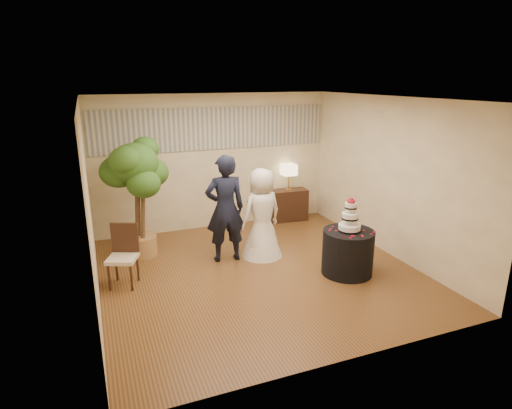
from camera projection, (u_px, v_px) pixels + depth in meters
name	position (u px, v px, depth m)	size (l,w,h in m)	color
floor	(259.00, 272.00, 7.09)	(5.00, 5.00, 0.00)	brown
ceiling	(260.00, 99.00, 6.29)	(5.00, 5.00, 0.00)	white
wall_back	(215.00, 162.00, 8.92)	(5.00, 0.06, 2.80)	beige
wall_front	(349.00, 247.00, 4.46)	(5.00, 0.06, 2.80)	beige
wall_left	(89.00, 208.00, 5.81)	(0.06, 5.00, 2.80)	beige
wall_right	(390.00, 177.00, 7.57)	(0.06, 5.00, 2.80)	beige
mural_border	(214.00, 129.00, 8.70)	(4.90, 0.02, 0.85)	#A6A296
groom	(225.00, 209.00, 7.32)	(0.69, 0.45, 1.88)	black
bride	(262.00, 213.00, 7.54)	(0.79, 0.74, 1.61)	white
cake_table	(348.00, 252.00, 6.96)	(0.83, 0.83, 0.74)	black
wedding_cake	(350.00, 214.00, 6.78)	(0.36, 0.36, 0.56)	white
console	(288.00, 205.00, 9.59)	(0.84, 0.38, 0.70)	#321C12
table_lamp	(289.00, 177.00, 9.40)	(0.29, 0.29, 0.58)	beige
ficus_tree	(137.00, 198.00, 7.47)	(1.03, 1.03, 2.15)	#2F591C
side_chair	(122.00, 257.00, 6.51)	(0.44, 0.46, 0.96)	#321C12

